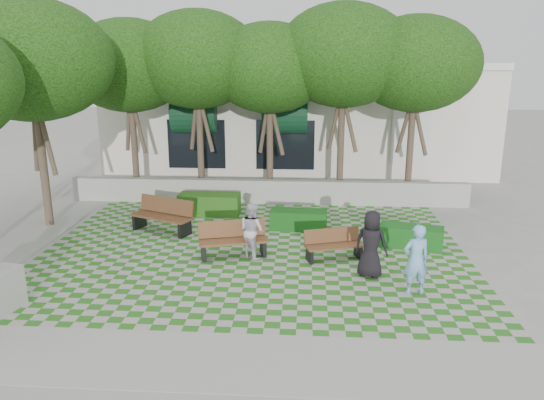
# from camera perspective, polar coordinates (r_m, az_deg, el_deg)

# --- Properties ---
(ground) EXTENTS (90.00, 90.00, 0.00)m
(ground) POSITION_cam_1_polar(r_m,az_deg,el_deg) (14.36, -2.41, -6.93)
(ground) COLOR gray
(ground) RESTS_ON ground
(lawn) EXTENTS (12.00, 12.00, 0.00)m
(lawn) POSITION_cam_1_polar(r_m,az_deg,el_deg) (15.29, -2.01, -5.51)
(lawn) COLOR #2B721E
(lawn) RESTS_ON ground
(sidewalk_south) EXTENTS (16.00, 2.00, 0.01)m
(sidewalk_south) POSITION_cam_1_polar(r_m,az_deg,el_deg) (10.20, -5.41, -16.83)
(sidewalk_south) COLOR #9E9B93
(sidewalk_south) RESTS_ON ground
(sidewalk_west) EXTENTS (2.00, 12.00, 0.01)m
(sidewalk_west) POSITION_cam_1_polar(r_m,az_deg,el_deg) (17.53, -26.20, -4.39)
(sidewalk_west) COLOR #9E9B93
(sidewalk_west) RESTS_ON ground
(retaining_wall) EXTENTS (15.00, 0.36, 0.90)m
(retaining_wall) POSITION_cam_1_polar(r_m,az_deg,el_deg) (20.10, -0.51, 0.90)
(retaining_wall) COLOR #9E9B93
(retaining_wall) RESTS_ON ground
(bench_east) EXTENTS (1.68, 0.99, 0.84)m
(bench_east) POSITION_cam_1_polar(r_m,az_deg,el_deg) (14.69, 6.64, -4.83)
(bench_east) COLOR brown
(bench_east) RESTS_ON ground
(bench_mid) EXTENTS (1.98, 1.11, 0.99)m
(bench_mid) POSITION_cam_1_polar(r_m,az_deg,el_deg) (14.80, -4.21, -4.30)
(bench_mid) COLOR brown
(bench_mid) RESTS_ON ground
(bench_west) EXTENTS (2.14, 1.45, 1.07)m
(bench_west) POSITION_cam_1_polar(r_m,az_deg,el_deg) (17.17, -11.66, -1.68)
(bench_west) COLOR #4F301B
(bench_west) RESTS_ON ground
(hedge_east) EXTENTS (1.94, 1.17, 0.63)m
(hedge_east) POSITION_cam_1_polar(r_m,az_deg,el_deg) (16.04, 14.72, -3.83)
(hedge_east) COLOR #144D18
(hedge_east) RESTS_ON ground
(hedge_midright) EXTENTS (1.85, 0.85, 0.63)m
(hedge_midright) POSITION_cam_1_polar(r_m,az_deg,el_deg) (17.12, 2.86, -2.14)
(hedge_midright) COLOR #134715
(hedge_midright) RESTS_ON ground
(hedge_midleft) EXTENTS (2.14, 0.89, 0.74)m
(hedge_midleft) POSITION_cam_1_polar(r_m,az_deg,el_deg) (18.79, -6.75, -0.47)
(hedge_midleft) COLOR #215015
(hedge_midleft) RESTS_ON ground
(person_blue) EXTENTS (0.70, 0.53, 1.71)m
(person_blue) POSITION_cam_1_polar(r_m,az_deg,el_deg) (12.79, 15.23, -6.20)
(person_blue) COLOR #7DACE4
(person_blue) RESTS_ON ground
(person_dark) EXTENTS (0.99, 0.83, 1.72)m
(person_dark) POSITION_cam_1_polar(r_m,az_deg,el_deg) (13.54, 10.62, -4.68)
(person_dark) COLOR black
(person_dark) RESTS_ON ground
(person_white) EXTENTS (0.96, 0.95, 1.57)m
(person_white) POSITION_cam_1_polar(r_m,az_deg,el_deg) (14.60, -2.18, -3.28)
(person_white) COLOR silver
(person_white) RESTS_ON ground
(tree_row) EXTENTS (17.70, 13.40, 7.41)m
(tree_row) POSITION_cam_1_polar(r_m,az_deg,el_deg) (19.47, -6.25, 14.42)
(tree_row) COLOR #47382B
(tree_row) RESTS_ON ground
(building) EXTENTS (18.00, 8.92, 5.15)m
(building) POSITION_cam_1_polar(r_m,az_deg,el_deg) (27.46, 2.72, 9.11)
(building) COLOR silver
(building) RESTS_ON ground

